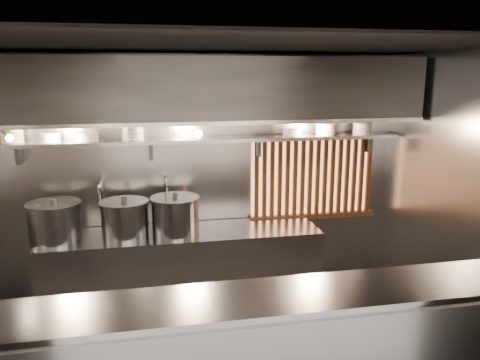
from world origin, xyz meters
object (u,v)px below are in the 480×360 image
object	(u,v)px
pendant_bulb	(198,134)
stock_pot_left	(125,219)
stock_pot_right	(175,215)
stock_pot_mid	(55,222)
heat_lamp	(6,132)

from	to	relation	value
pendant_bulb	stock_pot_left	size ratio (longest dim) A/B	0.34
stock_pot_right	pendant_bulb	bearing A→B (deg)	23.21
stock_pot_mid	stock_pot_right	world-z (taller)	stock_pot_right
stock_pot_right	stock_pot_mid	bearing A→B (deg)	178.89
stock_pot_left	stock_pot_right	bearing A→B (deg)	-2.55
heat_lamp	pendant_bulb	distance (m)	1.83
pendant_bulb	stock_pot_right	distance (m)	0.91
stock_pot_mid	heat_lamp	bearing A→B (deg)	-139.43
heat_lamp	pendant_bulb	size ratio (longest dim) A/B	1.87
pendant_bulb	stock_pot_mid	distance (m)	1.73
heat_lamp	stock_pot_right	world-z (taller)	heat_lamp
pendant_bulb	stock_pot_right	xyz separation A→B (m)	(-0.27, -0.12, -0.86)
stock_pot_left	stock_pot_mid	size ratio (longest dim) A/B	0.77
stock_pot_left	stock_pot_right	distance (m)	0.53
heat_lamp	pendant_bulb	bearing A→B (deg)	11.00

